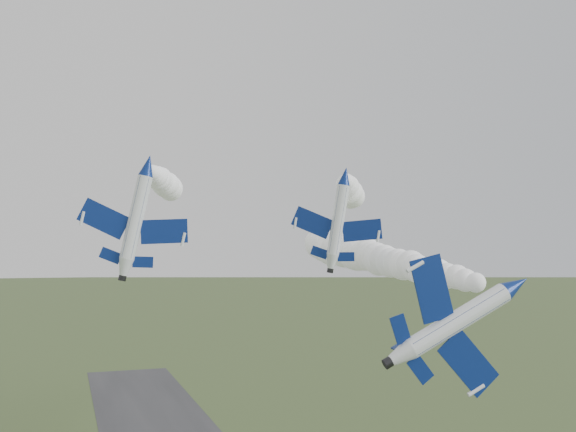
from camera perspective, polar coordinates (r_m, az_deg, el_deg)
name	(u,v)px	position (r m, az deg, el deg)	size (l,w,h in m)	color
jet_lead	(517,285)	(54.53, 19.68, -5.82)	(5.73, 13.92, 10.23)	white
smoke_trail_jet_lead	(374,258)	(85.87, 7.63, -3.68)	(5.44, 62.05, 5.44)	white
jet_pair_left	(148,165)	(69.61, -12.35, 4.44)	(11.30, 13.58, 3.87)	white
smoke_trail_jet_pair_left	(165,183)	(108.55, -10.90, 2.87)	(5.04, 70.97, 5.04)	white
jet_pair_right	(345,176)	(75.56, 5.10, 3.58)	(10.33, 11.95, 3.37)	white
smoke_trail_jet_pair_right	(350,191)	(114.63, 5.53, 2.22)	(5.32, 72.29, 5.32)	white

